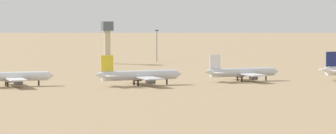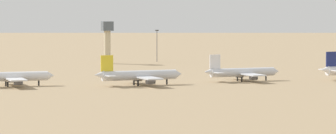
# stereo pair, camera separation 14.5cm
# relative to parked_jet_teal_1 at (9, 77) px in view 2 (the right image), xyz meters

# --- Properties ---
(ground) EXTENTS (4000.00, 4000.00, 0.00)m
(ground) POSITION_rel_parked_jet_teal_1_xyz_m (46.54, -21.87, -3.52)
(ground) COLOR #9E8460
(parked_jet_teal_1) EXTENTS (32.47, 27.18, 10.75)m
(parked_jet_teal_1) POSITION_rel_parked_jet_teal_1_xyz_m (0.00, 0.00, 0.00)
(parked_jet_teal_1) COLOR white
(parked_jet_teal_1) RESTS_ON ground
(parked_jet_yellow_2) EXTENTS (33.93, 28.61, 11.20)m
(parked_jet_yellow_2) POSITION_rel_parked_jet_teal_1_xyz_m (45.22, -9.73, 0.15)
(parked_jet_yellow_2) COLOR silver
(parked_jet_yellow_2) RESTS_ON ground
(parked_jet_white_3) EXTENTS (31.54, 26.54, 10.42)m
(parked_jet_white_3) POSITION_rel_parked_jet_teal_1_xyz_m (88.14, -2.96, -0.11)
(parked_jet_white_3) COLOR silver
(parked_jet_white_3) RESTS_ON ground
(control_tower) EXTENTS (5.20, 5.20, 20.77)m
(control_tower) POSITION_rel_parked_jet_teal_1_xyz_m (66.81, 120.96, 9.01)
(control_tower) COLOR #C6B793
(control_tower) RESTS_ON ground
(light_pole_west) EXTENTS (1.80, 0.50, 16.21)m
(light_pole_west) POSITION_rel_parked_jet_teal_1_xyz_m (94.33, 127.34, 5.80)
(light_pole_west) COLOR #59595E
(light_pole_west) RESTS_ON ground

